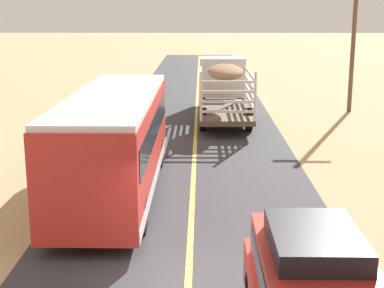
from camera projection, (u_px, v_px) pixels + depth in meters
livestock_truck at (223, 82)px, 31.44m from camera, size 2.53×9.70×3.02m
bus at (115, 141)px, 17.79m from camera, size 2.54×10.00×3.21m
power_pole_mid at (354, 37)px, 31.50m from camera, size 2.20×0.24×7.74m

